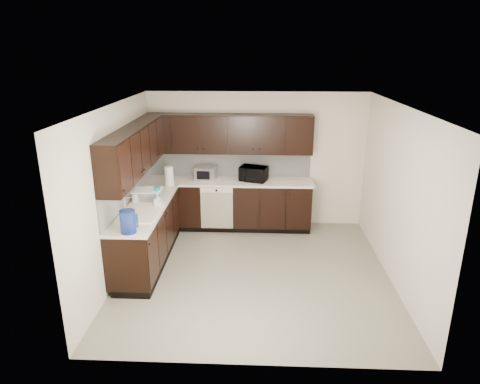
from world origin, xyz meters
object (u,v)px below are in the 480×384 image
Objects in this scene: sink at (140,217)px; storage_bin at (147,195)px; toaster_oven at (206,173)px; microwave at (253,174)px; blue_pitcher at (128,222)px.

sink is 0.59m from storage_bin.
microwave is at bearing 4.56° from toaster_oven.
sink is at bearing -116.18° from microwave.
sink is 2.36m from microwave.
sink reaches higher than storage_bin.
sink reaches higher than toaster_oven.
microwave is 1.56× the size of blue_pitcher.
toaster_oven is at bearing 60.20° from blue_pitcher.
storage_bin is 1.41× the size of blue_pitcher.
toaster_oven is at bearing 66.35° from sink.
blue_pitcher is at bearing -99.28° from toaster_oven.
microwave is 2.87m from blue_pitcher.
toaster_oven is 1.23× the size of blue_pitcher.
blue_pitcher is (0.07, -1.26, 0.07)m from storage_bin.
storage_bin is at bearing 93.24° from sink.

